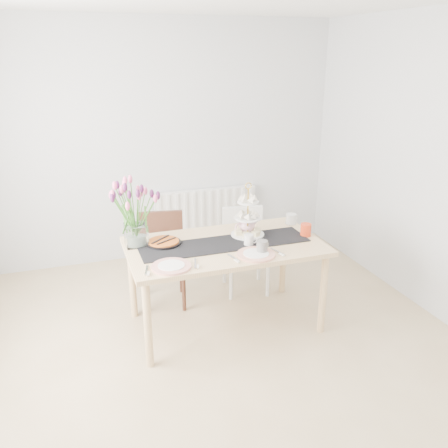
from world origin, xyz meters
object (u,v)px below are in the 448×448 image
object	(u,v)px
chair_brown	(162,251)
cake_stand	(248,223)
cream_jug	(291,219)
mug_grey	(262,247)
chair_white	(244,243)
tulip_vase	(134,204)
radiator	(206,214)
plate_right	(256,254)
dining_table	(225,253)
teapot	(247,225)
mug_orange	(306,230)
mug_white	(249,240)
tart_tin	(164,243)
plate_left	(171,266)

from	to	relation	value
chair_brown	cake_stand	bearing A→B (deg)	-27.26
cream_jug	mug_grey	size ratio (longest dim) A/B	0.90
chair_white	tulip_vase	xyz separation A→B (m)	(-1.10, -0.39, 0.64)
tulip_vase	chair_white	bearing A→B (deg)	19.67
radiator	chair_brown	distance (m)	1.25
radiator	chair_brown	size ratio (longest dim) A/B	1.42
radiator	plate_right	distance (m)	1.96
dining_table	teapot	size ratio (longest dim) A/B	7.07
mug_grey	plate_right	bearing A→B (deg)	178.58
chair_white	teapot	xyz separation A→B (m)	(-0.15, -0.44, 0.35)
dining_table	mug_orange	size ratio (longest dim) A/B	14.66
dining_table	chair_white	size ratio (longest dim) A/B	1.97
chair_white	mug_white	world-z (taller)	mug_white
tulip_vase	tart_tin	distance (m)	0.40
tulip_vase	mug_white	world-z (taller)	tulip_vase
radiator	cake_stand	distance (m)	1.57
chair_white	mug_orange	distance (m)	0.80
chair_white	tart_tin	bearing A→B (deg)	-143.98
dining_table	cream_jug	xyz separation A→B (m)	(0.74, 0.27, 0.12)
chair_brown	radiator	bearing A→B (deg)	64.18
chair_white	plate_right	world-z (taller)	chair_white
cake_stand	mug_grey	world-z (taller)	cake_stand
teapot	chair_brown	bearing A→B (deg)	135.00
chair_white	mug_white	bearing A→B (deg)	-99.94
mug_grey	plate_right	world-z (taller)	mug_grey
dining_table	plate_left	xyz separation A→B (m)	(-0.52, -0.30, 0.08)
tart_tin	mug_orange	world-z (taller)	mug_orange
teapot	plate_left	bearing A→B (deg)	-160.48
plate_right	mug_grey	bearing A→B (deg)	23.39
plate_left	tart_tin	bearing A→B (deg)	85.01
dining_table	mug_grey	world-z (taller)	mug_grey
dining_table	plate_right	distance (m)	0.34
tart_tin	mug_white	size ratio (longest dim) A/B	3.06
mug_white	chair_brown	bearing A→B (deg)	156.57
chair_white	cake_stand	bearing A→B (deg)	-99.80
radiator	tart_tin	bearing A→B (deg)	-118.60
teapot	cake_stand	bearing A→B (deg)	-116.12
tart_tin	mug_orange	size ratio (longest dim) A/B	2.61
plate_left	plate_right	xyz separation A→B (m)	(0.67, 0.00, 0.00)
radiator	chair_brown	world-z (taller)	chair_brown
cake_stand	teapot	xyz separation A→B (m)	(0.02, 0.06, -0.05)
radiator	mug_orange	bearing A→B (deg)	-76.87
teapot	tart_tin	bearing A→B (deg)	170.02
radiator	cake_stand	bearing A→B (deg)	-93.02
tart_tin	plate_left	distance (m)	0.45
dining_table	cream_jug	bearing A→B (deg)	19.91
plate_left	cream_jug	bearing A→B (deg)	24.12
mug_grey	mug_orange	world-z (taller)	mug_orange
tulip_vase	plate_right	xyz separation A→B (m)	(0.84, -0.51, -0.35)
teapot	mug_orange	world-z (taller)	teapot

